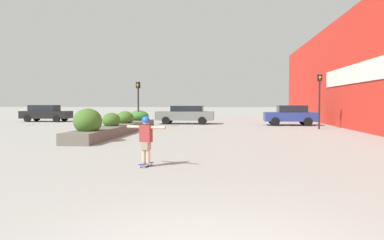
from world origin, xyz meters
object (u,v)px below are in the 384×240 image
Objects in this scene: traffic_light_right at (320,92)px; car_leftmost at (46,113)px; skateboard at (146,164)px; traffic_light_left at (138,96)px; car_center_right at (186,114)px; car_rightmost at (290,115)px; skateboarder at (146,135)px.

car_leftmost is at bearing 161.04° from traffic_light_right.
traffic_light_left is (-4.09, 15.96, 2.16)m from skateboard.
car_rightmost is (8.33, -1.19, 0.01)m from car_center_right.
car_rightmost is at bearing 106.21° from traffic_light_right.
skateboard is at bearing -118.17° from traffic_light_right.
car_center_right is 1.22× the size of car_rightmost.
traffic_light_right reaches higher than skateboarder.
car_rightmost is (7.08, 19.63, 0.75)m from skateboard.
traffic_light_left is (-2.84, -4.86, 1.42)m from car_center_right.
car_rightmost is (7.08, 19.63, -0.06)m from skateboarder.
car_center_right is 5.81m from traffic_light_left.
car_leftmost is (-14.69, 23.38, 0.74)m from skateboard.
car_center_right is 11.06m from traffic_light_right.
skateboarder is at bearing -118.17° from traffic_light_right.
traffic_light_left is 0.89× the size of traffic_light_right.
skateboard is 20.88m from car_rightmost.
skateboarder is 20.87m from car_rightmost.
traffic_light_right reaches higher than skateboard.
car_rightmost is at bearing 18.21° from traffic_light_left.
traffic_light_right is at bearing -119.23° from car_center_right.
skateboard is at bearing -70.10° from skateboarder.
skateboarder is 0.33× the size of car_rightmost.
car_leftmost is 13.02m from traffic_light_left.
skateboarder is 0.27× the size of car_center_right.
traffic_light_left reaches higher than skateboard.
skateboarder is 20.86m from car_center_right.
traffic_light_left is at bearing 108.21° from car_rightmost.
car_center_right is (-1.25, 20.82, 0.74)m from skateboard.
traffic_light_right is at bearing 81.73° from skateboard.
skateboarder is 27.61m from car_leftmost.
traffic_light_right is (9.54, -5.34, 1.67)m from car_center_right.
car_leftmost is at bearing 79.23° from car_center_right.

